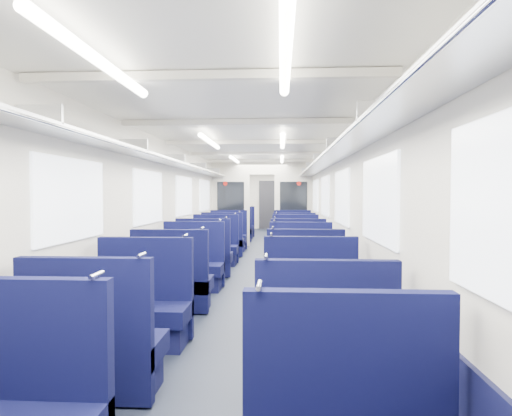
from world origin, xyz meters
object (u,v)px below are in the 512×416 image
seat_7 (311,309)px  seat_16 (223,242)px  seat_9 (305,284)px  seat_5 (324,358)px  seat_17 (294,243)px  seat_14 (215,249)px  bulkhead (262,202)px  seat_22 (240,228)px  seat_20 (236,231)px  seat_23 (290,228)px  seat_4 (93,352)px  seat_15 (296,249)px  seat_11 (301,270)px  seat_13 (298,258)px  end_door (268,205)px  seat_8 (172,285)px  seat_6 (142,311)px  seat_18 (228,238)px  seat_10 (193,268)px  seat_19 (293,238)px  seat_12 (204,258)px  seat_21 (291,231)px

seat_7 → seat_16: size_ratio=1.00×
seat_16 → seat_9: bearing=-70.0°
seat_5 → seat_17: 6.91m
seat_5 → seat_14: same height
bulkhead → seat_22: bulkhead is taller
seat_20 → seat_23: 2.02m
seat_4 → seat_15: 6.10m
seat_11 → seat_9: bearing=-90.0°
seat_20 → seat_22: same height
seat_4 → seat_22: (0.00, 11.24, 0.00)m
seat_14 → seat_23: size_ratio=1.00×
bulkhead → seat_11: bulkhead is taller
bulkhead → seat_22: (-0.83, 2.18, -0.90)m
seat_9 → seat_15: (0.00, 3.42, 0.00)m
seat_11 → seat_16: 3.88m
seat_13 → seat_20: (-1.66, 5.48, 0.00)m
end_door → seat_8: (-0.83, -12.68, -0.67)m
seat_9 → seat_22: size_ratio=1.00×
seat_6 → end_door: bearing=86.6°
seat_9 → seat_18: bearing=106.5°
seat_10 → seat_19: size_ratio=1.00×
seat_4 → seat_7: bearing=37.5°
seat_12 → seat_16: size_ratio=1.00×
seat_10 → seat_16: size_ratio=1.00×
seat_7 → seat_22: same height
seat_20 → seat_10: bearing=-90.0°
seat_11 → seat_17: (0.00, 3.40, 0.00)m
seat_15 → seat_11: bearing=-90.0°
seat_9 → seat_13: 2.18m
end_door → seat_18: (-0.83, -6.91, -0.67)m
seat_6 → seat_14: bearing=90.0°
seat_4 → seat_6: size_ratio=1.00×
seat_23 → seat_19: bearing=-90.0°
seat_9 → seat_21: same height
end_door → seat_10: (-0.83, -11.44, -0.67)m
seat_20 → seat_9: bearing=-77.8°
seat_5 → seat_12: same height
bulkhead → seat_12: 4.66m
seat_13 → seat_19: same height
seat_6 → seat_8: size_ratio=1.00×
seat_6 → seat_18: 6.96m
seat_15 → seat_16: (-1.66, 1.14, 0.00)m
seat_11 → seat_20: same height
end_door → seat_14: end_door is taller
seat_10 → seat_15: size_ratio=1.00×
seat_4 → seat_19: (1.66, 8.19, 0.00)m
seat_7 → seat_23: size_ratio=1.00×
seat_8 → seat_9: size_ratio=1.00×
seat_5 → seat_11: same height
seat_6 → seat_7: (1.66, 0.17, 0.00)m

